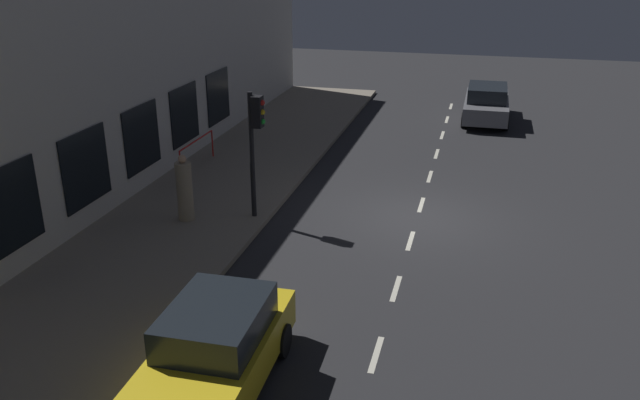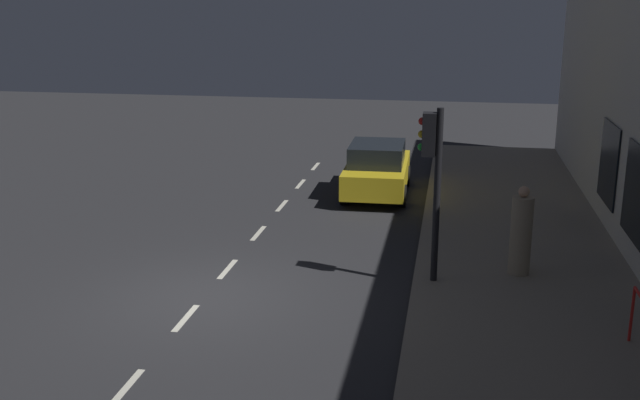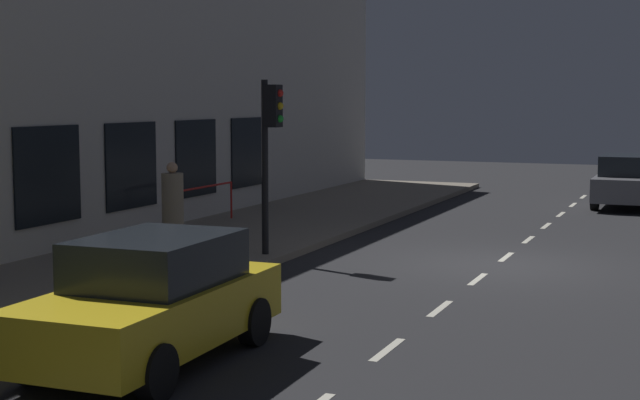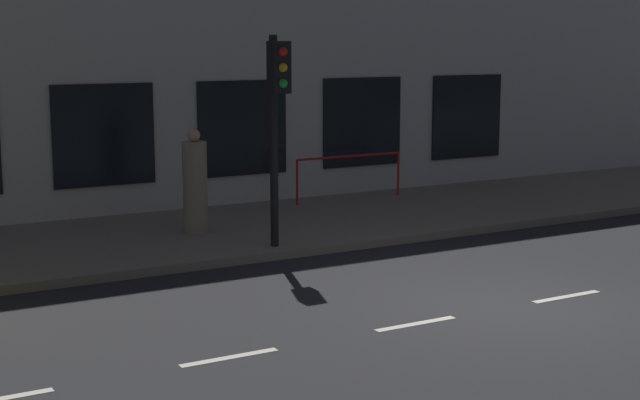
% 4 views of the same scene
% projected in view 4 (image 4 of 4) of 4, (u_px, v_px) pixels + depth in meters
% --- Properties ---
extents(ground_plane, '(60.00, 60.00, 0.00)m').
position_uv_depth(ground_plane, '(512.00, 307.00, 12.89)').
color(ground_plane, '#28282B').
extents(sidewalk, '(4.50, 32.00, 0.15)m').
position_uv_depth(sidewalk, '(294.00, 224.00, 18.22)').
color(sidewalk, gray).
rests_on(sidewalk, ground).
extents(building_facade, '(0.65, 32.00, 7.02)m').
position_uv_depth(building_facade, '(235.00, 43.00, 19.82)').
color(building_facade, beige).
rests_on(building_facade, ground).
extents(lane_centre_line, '(0.12, 27.20, 0.01)m').
position_uv_depth(lane_centre_line, '(567.00, 296.00, 13.38)').
color(lane_centre_line, beige).
rests_on(lane_centre_line, ground).
extents(traffic_light, '(0.48, 0.32, 3.50)m').
position_uv_depth(traffic_light, '(277.00, 101.00, 15.46)').
color(traffic_light, black).
rests_on(traffic_light, sidewalk).
extents(pedestrian_0, '(0.54, 0.54, 1.86)m').
position_uv_depth(pedestrian_0, '(195.00, 185.00, 16.95)').
color(pedestrian_0, gray).
rests_on(pedestrian_0, sidewalk).
extents(red_railing, '(0.05, 2.60, 0.97)m').
position_uv_depth(red_railing, '(349.00, 166.00, 20.38)').
color(red_railing, red).
rests_on(red_railing, sidewalk).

